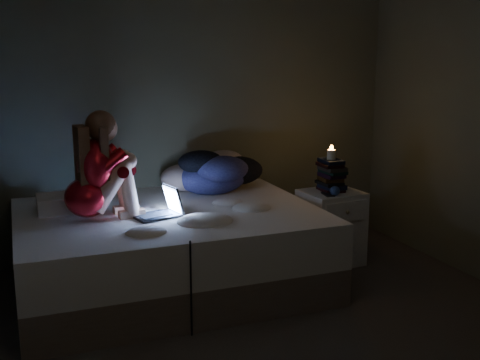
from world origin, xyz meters
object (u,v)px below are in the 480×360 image
woman (85,166)px  nightstand (331,227)px  candle (331,153)px  bed (169,249)px  laptop (156,202)px  phone (327,194)px

woman → nightstand: bearing=-2.9°
woman → candle: bearing=-2.6°
bed → laptop: (-0.12, -0.15, 0.41)m
nightstand → candle: size_ratio=7.66×
woman → phone: size_ratio=5.42×
laptop → candle: (1.50, 0.18, 0.23)m
bed → nightstand: (1.38, 0.02, 0.01)m
laptop → candle: size_ratio=3.97×
bed → nightstand: 1.38m
bed → woman: 0.89m
woman → nightstand: (1.97, 0.08, -0.67)m
woman → laptop: bearing=-17.1°
nightstand → phone: size_ratio=4.38×
phone → candle: bearing=62.0°
bed → phone: phone is taller
bed → phone: size_ratio=15.38×
woman → nightstand: woman is taller
bed → laptop: 0.45m
laptop → bed: bearing=36.1°
nightstand → candle: (-0.01, 0.01, 0.63)m
bed → nightstand: bearing=1.0°
laptop → nightstand: size_ratio=0.52×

